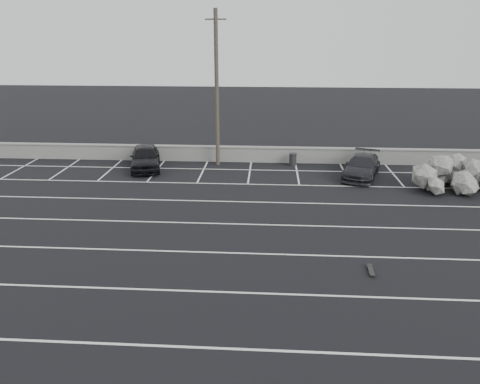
# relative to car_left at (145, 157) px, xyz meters

# --- Properties ---
(ground) EXTENTS (120.00, 120.00, 0.00)m
(ground) POSITION_rel_car_left_xyz_m (5.78, -11.89, -0.77)
(ground) COLOR black
(ground) RESTS_ON ground
(seawall) EXTENTS (50.00, 0.45, 1.06)m
(seawall) POSITION_rel_car_left_xyz_m (5.78, 2.11, -0.22)
(seawall) COLOR gray
(seawall) RESTS_ON ground
(stall_lines) EXTENTS (36.00, 20.05, 0.01)m
(stall_lines) POSITION_rel_car_left_xyz_m (5.70, -7.48, -0.76)
(stall_lines) COLOR silver
(stall_lines) RESTS_ON ground
(car_left) EXTENTS (2.79, 4.79, 1.53)m
(car_left) POSITION_rel_car_left_xyz_m (0.00, 0.00, 0.00)
(car_left) COLOR black
(car_left) RESTS_ON ground
(car_right) EXTENTS (3.20, 4.89, 1.32)m
(car_right) POSITION_rel_car_left_xyz_m (13.65, -0.92, -0.11)
(car_right) COLOR black
(car_right) RESTS_ON ground
(utility_pole) EXTENTS (1.31, 0.26, 9.81)m
(utility_pole) POSITION_rel_car_left_xyz_m (4.56, 1.31, 4.20)
(utility_pole) COLOR #4C4238
(utility_pole) RESTS_ON ground
(trash_bin) EXTENTS (0.56, 0.56, 0.81)m
(trash_bin) POSITION_rel_car_left_xyz_m (9.56, 1.37, -0.36)
(trash_bin) COLOR #242326
(trash_bin) RESTS_ON ground
(riprap_pile) EXTENTS (6.72, 4.39, 1.48)m
(riprap_pile) POSITION_rel_car_left_xyz_m (19.31, -2.86, -0.19)
(riprap_pile) COLOR #9E9C94
(riprap_pile) RESTS_ON ground
(skateboard) EXTENTS (0.24, 0.75, 0.09)m
(skateboard) POSITION_rel_car_left_xyz_m (11.85, -13.15, -0.70)
(skateboard) COLOR black
(skateboard) RESTS_ON ground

